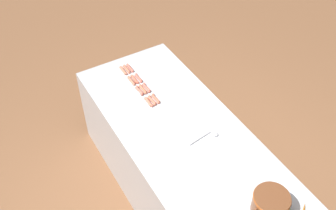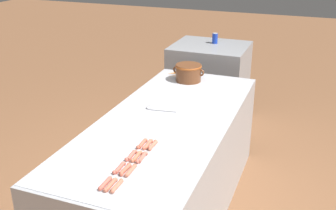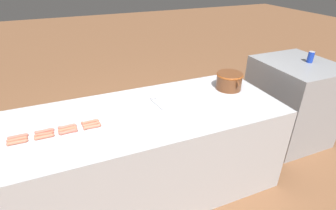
% 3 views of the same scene
% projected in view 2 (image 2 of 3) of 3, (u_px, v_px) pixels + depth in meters
% --- Properties ---
extents(ground_plane, '(20.00, 20.00, 0.00)m').
position_uv_depth(ground_plane, '(167.00, 210.00, 3.46)').
color(ground_plane, brown).
extents(griddle_counter, '(0.97, 2.37, 0.87)m').
position_uv_depth(griddle_counter, '(167.00, 167.00, 3.29)').
color(griddle_counter, '#ADAFB5').
rests_on(griddle_counter, ground_plane).
extents(back_cabinet, '(0.88, 0.77, 0.99)m').
position_uv_depth(back_cabinet, '(209.00, 85.00, 4.95)').
color(back_cabinet, '#939599').
rests_on(back_cabinet, ground_plane).
extents(hot_dog_0, '(0.03, 0.14, 0.03)m').
position_uv_depth(hot_dog_0, '(105.00, 183.00, 2.27)').
color(hot_dog_0, '#D06553').
rests_on(hot_dog_0, griddle_counter).
extents(hot_dog_1, '(0.03, 0.14, 0.03)m').
position_uv_depth(hot_dog_1, '(119.00, 168.00, 2.43)').
color(hot_dog_1, '#D36654').
rests_on(hot_dog_1, griddle_counter).
extents(hot_dog_2, '(0.03, 0.14, 0.03)m').
position_uv_depth(hot_dog_2, '(131.00, 155.00, 2.56)').
color(hot_dog_2, '#D46856').
rests_on(hot_dog_2, griddle_counter).
extents(hot_dog_3, '(0.03, 0.14, 0.03)m').
position_uv_depth(hot_dog_3, '(142.00, 144.00, 2.71)').
color(hot_dog_3, '#D3674D').
rests_on(hot_dog_3, griddle_counter).
extents(hot_dog_4, '(0.03, 0.14, 0.03)m').
position_uv_depth(hot_dog_4, '(111.00, 185.00, 2.26)').
color(hot_dog_4, '#CB6E52').
rests_on(hot_dog_4, griddle_counter).
extents(hot_dog_5, '(0.03, 0.14, 0.03)m').
position_uv_depth(hot_dog_5, '(125.00, 169.00, 2.41)').
color(hot_dog_5, '#D7674D').
rests_on(hot_dog_5, griddle_counter).
extents(hot_dog_6, '(0.03, 0.14, 0.03)m').
position_uv_depth(hot_dog_6, '(137.00, 156.00, 2.55)').
color(hot_dog_6, '#CB6F4F').
rests_on(hot_dog_6, griddle_counter).
extents(hot_dog_7, '(0.03, 0.14, 0.03)m').
position_uv_depth(hot_dog_7, '(148.00, 144.00, 2.70)').
color(hot_dog_7, '#D76F53').
rests_on(hot_dog_7, griddle_counter).
extents(hot_dog_8, '(0.03, 0.14, 0.03)m').
position_uv_depth(hot_dog_8, '(117.00, 186.00, 2.25)').
color(hot_dog_8, '#C97054').
rests_on(hot_dog_8, griddle_counter).
extents(hot_dog_9, '(0.03, 0.14, 0.03)m').
position_uv_depth(hot_dog_9, '(131.00, 170.00, 2.40)').
color(hot_dog_9, '#CC6E53').
rests_on(hot_dog_9, griddle_counter).
extents(hot_dog_10, '(0.03, 0.14, 0.03)m').
position_uv_depth(hot_dog_10, '(142.00, 157.00, 2.54)').
color(hot_dog_10, '#CA6956').
rests_on(hot_dog_10, griddle_counter).
extents(hot_dog_11, '(0.03, 0.14, 0.03)m').
position_uv_depth(hot_dog_11, '(153.00, 145.00, 2.69)').
color(hot_dog_11, '#D27055').
rests_on(hot_dog_11, griddle_counter).
extents(bean_pot, '(0.32, 0.26, 0.16)m').
position_uv_depth(bean_pot, '(188.00, 72.00, 3.90)').
color(bean_pot, brown).
rests_on(bean_pot, griddle_counter).
extents(serving_spoon, '(0.27, 0.08, 0.02)m').
position_uv_depth(serving_spoon, '(154.00, 108.00, 3.28)').
color(serving_spoon, '#B7B7BC').
rests_on(serving_spoon, griddle_counter).
extents(carrot, '(0.15, 0.13, 0.03)m').
position_uv_depth(carrot, '(176.00, 73.00, 4.11)').
color(carrot, orange).
rests_on(carrot, griddle_counter).
extents(soda_can, '(0.07, 0.07, 0.12)m').
position_uv_depth(soda_can, '(215.00, 38.00, 4.81)').
color(soda_can, '#1938B2').
rests_on(soda_can, back_cabinet).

